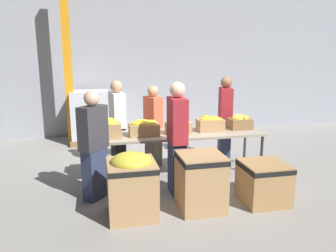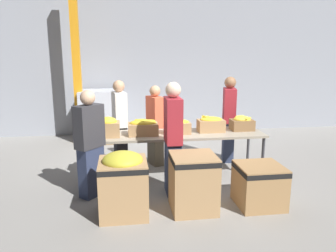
# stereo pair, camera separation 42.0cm
# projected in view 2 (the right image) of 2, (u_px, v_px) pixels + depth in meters

# --- Properties ---
(ground_plane) EXTENTS (30.00, 30.00, 0.00)m
(ground_plane) POSITION_uv_depth(u_px,v_px,m) (178.00, 176.00, 5.75)
(ground_plane) COLOR gray
(wall_back) EXTENTS (16.00, 0.08, 4.00)m
(wall_back) POSITION_uv_depth(u_px,v_px,m) (157.00, 57.00, 8.54)
(wall_back) COLOR #9399A3
(wall_back) RESTS_ON ground_plane
(sorting_table) EXTENTS (2.91, 0.78, 0.77)m
(sorting_table) POSITION_uv_depth(u_px,v_px,m) (178.00, 136.00, 5.59)
(sorting_table) COLOR #9E937F
(sorting_table) RESTS_ON ground_plane
(banana_box_0) EXTENTS (0.40, 0.30, 0.33)m
(banana_box_0) POSITION_uv_depth(u_px,v_px,m) (107.00, 127.00, 5.33)
(banana_box_0) COLOR tan
(banana_box_0) RESTS_ON sorting_table
(banana_box_1) EXTENTS (0.49, 0.31, 0.27)m
(banana_box_1) POSITION_uv_depth(u_px,v_px,m) (143.00, 127.00, 5.45)
(banana_box_1) COLOR tan
(banana_box_1) RESTS_ON sorting_table
(banana_box_2) EXTENTS (0.42, 0.26, 0.25)m
(banana_box_2) POSITION_uv_depth(u_px,v_px,m) (178.00, 126.00, 5.55)
(banana_box_2) COLOR tan
(banana_box_2) RESTS_ON sorting_table
(banana_box_3) EXTENTS (0.46, 0.27, 0.28)m
(banana_box_3) POSITION_uv_depth(u_px,v_px,m) (211.00, 124.00, 5.68)
(banana_box_3) COLOR tan
(banana_box_3) RESTS_ON sorting_table
(banana_box_4) EXTENTS (0.39, 0.31, 0.27)m
(banana_box_4) POSITION_uv_depth(u_px,v_px,m) (242.00, 123.00, 5.79)
(banana_box_4) COLOR olive
(banana_box_4) RESTS_ON sorting_table
(volunteer_0) EXTENTS (0.32, 0.49, 1.67)m
(volunteer_0) POSITION_uv_depth(u_px,v_px,m) (229.00, 120.00, 6.40)
(volunteer_0) COLOR #2D3856
(volunteer_0) RESTS_ON ground_plane
(volunteer_1) EXTENTS (0.23, 0.46, 1.70)m
(volunteer_1) POSITION_uv_depth(u_px,v_px,m) (173.00, 140.00, 4.87)
(volunteer_1) COLOR #2D3856
(volunteer_1) RESTS_ON ground_plane
(volunteer_2) EXTENTS (0.33, 0.45, 1.52)m
(volunteer_2) POSITION_uv_depth(u_px,v_px,m) (155.00, 126.00, 6.19)
(volunteer_2) COLOR #6B604C
(volunteer_2) RESTS_ON ground_plane
(volunteer_3) EXTENTS (0.44, 0.46, 1.59)m
(volunteer_3) POSITION_uv_depth(u_px,v_px,m) (90.00, 145.00, 4.78)
(volunteer_3) COLOR #2D3856
(volunteer_3) RESTS_ON ground_plane
(volunteer_4) EXTENTS (0.30, 0.47, 1.62)m
(volunteer_4) POSITION_uv_depth(u_px,v_px,m) (120.00, 124.00, 6.13)
(volunteer_4) COLOR black
(volunteer_4) RESTS_ON ground_plane
(donation_bin_0) EXTENTS (0.62, 0.62, 0.86)m
(donation_bin_0) POSITION_uv_depth(u_px,v_px,m) (123.00, 182.00, 4.29)
(donation_bin_0) COLOR tan
(donation_bin_0) RESTS_ON ground_plane
(donation_bin_1) EXTENTS (0.60, 0.60, 0.78)m
(donation_bin_1) POSITION_uv_depth(u_px,v_px,m) (193.00, 181.00, 4.42)
(donation_bin_1) COLOR tan
(donation_bin_1) RESTS_ON ground_plane
(donation_bin_2) EXTENTS (0.62, 0.62, 0.59)m
(donation_bin_2) POSITION_uv_depth(u_px,v_px,m) (259.00, 184.00, 4.57)
(donation_bin_2) COLOR #A37A4C
(donation_bin_2) RESTS_ON ground_plane
(support_pillar) EXTENTS (0.18, 0.18, 4.00)m
(support_pillar) POSITION_uv_depth(u_px,v_px,m) (76.00, 58.00, 7.48)
(support_pillar) COLOR orange
(support_pillar) RESTS_ON ground_plane
(pallet_stack_0) EXTENTS (0.95, 0.95, 1.23)m
(pallet_stack_0) POSITION_uv_depth(u_px,v_px,m) (99.00, 116.00, 7.98)
(pallet_stack_0) COLOR olive
(pallet_stack_0) RESTS_ON ground_plane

